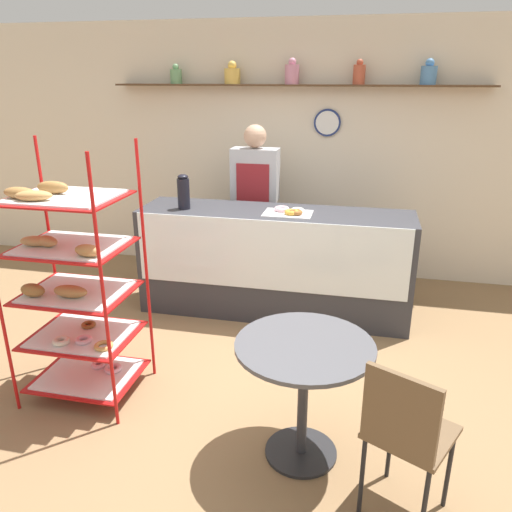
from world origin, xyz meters
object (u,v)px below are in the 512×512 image
object	(u,v)px
cafe_table	(304,372)
cafe_chair	(405,429)
pastry_rack	(73,283)
person_worker	(255,201)
donut_tray_counter	(290,212)
coffee_carafe	(184,192)

from	to	relation	value
cafe_table	cafe_chair	bearing A→B (deg)	-34.63
pastry_rack	cafe_chair	distance (m)	2.24
person_worker	cafe_table	xyz separation A→B (m)	(0.83, -2.46, -0.36)
cafe_chair	cafe_table	bearing A→B (deg)	-7.44
cafe_table	donut_tray_counter	distance (m)	1.89
person_worker	cafe_table	distance (m)	2.62
pastry_rack	donut_tray_counter	world-z (taller)	pastry_rack
cafe_table	cafe_chair	xyz separation A→B (m)	(0.53, -0.37, -0.01)
pastry_rack	person_worker	distance (m)	2.30
cafe_table	donut_tray_counter	xyz separation A→B (m)	(-0.37, 1.80, 0.44)
person_worker	pastry_rack	bearing A→B (deg)	-109.30
person_worker	donut_tray_counter	size ratio (longest dim) A/B	4.01
person_worker	cafe_chair	bearing A→B (deg)	-64.26
donut_tray_counter	cafe_chair	bearing A→B (deg)	-67.38
coffee_carafe	cafe_chair	bearing A→B (deg)	-48.86
pastry_rack	person_worker	size ratio (longest dim) A/B	1.04
pastry_rack	donut_tray_counter	distance (m)	1.95
person_worker	donut_tray_counter	distance (m)	0.81
donut_tray_counter	coffee_carafe	bearing A→B (deg)	-178.91
pastry_rack	donut_tray_counter	size ratio (longest dim) A/B	4.17
person_worker	coffee_carafe	size ratio (longest dim) A/B	5.32
pastry_rack	coffee_carafe	world-z (taller)	pastry_rack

